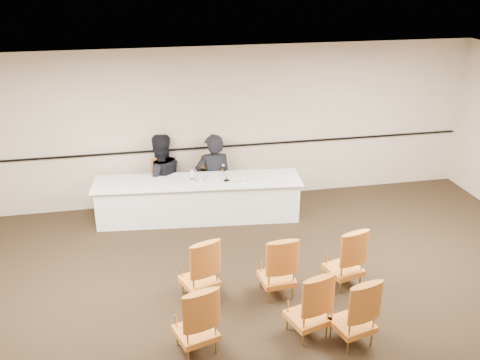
{
  "coord_description": "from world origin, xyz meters",
  "views": [
    {
      "loc": [
        -1.62,
        -5.64,
        4.47
      ],
      "look_at": [
        0.07,
        2.6,
        0.95
      ],
      "focal_mm": 40.0,
      "sensor_mm": 36.0,
      "label": 1
    }
  ],
  "objects_px": {
    "water_bottle": "(192,176)",
    "coffee_cup": "(244,179)",
    "microphone": "(226,174)",
    "panelist_second_chair": "(161,184)",
    "aud_chair_front_right": "(344,256)",
    "aud_chair_back_right": "(353,309)",
    "panelist_main": "(214,182)",
    "aud_chair_back_mid": "(308,303)",
    "panelist_main_chair": "(214,182)",
    "aud_chair_front_left": "(199,267)",
    "panelist_second": "(161,182)",
    "panel_table": "(198,199)",
    "aud_chair_front_mid": "(277,265)",
    "aud_chair_back_left": "(195,317)",
    "drinking_glass": "(201,179)"
  },
  "relations": [
    {
      "from": "aud_chair_front_right",
      "to": "aud_chair_back_left",
      "type": "relative_size",
      "value": 1.0
    },
    {
      "from": "water_bottle",
      "to": "drinking_glass",
      "type": "height_order",
      "value": "water_bottle"
    },
    {
      "from": "panel_table",
      "to": "aud_chair_front_mid",
      "type": "bearing_deg",
      "value": -67.72
    },
    {
      "from": "panel_table",
      "to": "aud_chair_front_left",
      "type": "distance_m",
      "value": 2.48
    },
    {
      "from": "panelist_main",
      "to": "drinking_glass",
      "type": "relative_size",
      "value": 19.39
    },
    {
      "from": "microphone",
      "to": "aud_chair_front_right",
      "type": "bearing_deg",
      "value": -74.72
    },
    {
      "from": "panelist_main",
      "to": "water_bottle",
      "type": "height_order",
      "value": "panelist_main"
    },
    {
      "from": "aud_chair_front_right",
      "to": "aud_chair_front_mid",
      "type": "bearing_deg",
      "value": 166.27
    },
    {
      "from": "water_bottle",
      "to": "aud_chair_front_right",
      "type": "relative_size",
      "value": 0.24
    },
    {
      "from": "water_bottle",
      "to": "aud_chair_front_right",
      "type": "distance_m",
      "value": 3.21
    },
    {
      "from": "panelist_second_chair",
      "to": "microphone",
      "type": "xyz_separation_m",
      "value": [
        1.14,
        -0.74,
        0.41
      ]
    },
    {
      "from": "aud_chair_front_mid",
      "to": "aud_chair_back_left",
      "type": "bearing_deg",
      "value": -147.21
    },
    {
      "from": "aud_chair_front_mid",
      "to": "microphone",
      "type": "bearing_deg",
      "value": 92.19
    },
    {
      "from": "panelist_main",
      "to": "panelist_main_chair",
      "type": "xyz_separation_m",
      "value": [
        -0.0,
        0.0,
        0.0
      ]
    },
    {
      "from": "panelist_main_chair",
      "to": "microphone",
      "type": "relative_size",
      "value": 3.4
    },
    {
      "from": "panelist_main_chair",
      "to": "panelist_second_chair",
      "type": "relative_size",
      "value": 1.0
    },
    {
      "from": "aud_chair_back_mid",
      "to": "aud_chair_back_right",
      "type": "height_order",
      "value": "same"
    },
    {
      "from": "panelist_second",
      "to": "panelist_second_chair",
      "type": "relative_size",
      "value": 2.0
    },
    {
      "from": "panel_table",
      "to": "aud_chair_front_left",
      "type": "relative_size",
      "value": 3.93
    },
    {
      "from": "panelist_second_chair",
      "to": "coffee_cup",
      "type": "height_order",
      "value": "panelist_second_chair"
    },
    {
      "from": "microphone",
      "to": "aud_chair_back_left",
      "type": "distance_m",
      "value": 3.62
    },
    {
      "from": "aud_chair_front_mid",
      "to": "aud_chair_front_left",
      "type": "bearing_deg",
      "value": 167.94
    },
    {
      "from": "panelist_main_chair",
      "to": "aud_chair_front_mid",
      "type": "height_order",
      "value": "same"
    },
    {
      "from": "aud_chair_front_mid",
      "to": "panelist_second",
      "type": "bearing_deg",
      "value": 109.56
    },
    {
      "from": "microphone",
      "to": "water_bottle",
      "type": "distance_m",
      "value": 0.61
    },
    {
      "from": "aud_chair_front_right",
      "to": "aud_chair_back_mid",
      "type": "distance_m",
      "value": 1.31
    },
    {
      "from": "water_bottle",
      "to": "aud_chair_front_mid",
      "type": "height_order",
      "value": "water_bottle"
    },
    {
      "from": "panelist_main_chair",
      "to": "coffee_cup",
      "type": "distance_m",
      "value": 0.95
    },
    {
      "from": "aud_chair_front_right",
      "to": "drinking_glass",
      "type": "bearing_deg",
      "value": 109.13
    },
    {
      "from": "panelist_main",
      "to": "panelist_second",
      "type": "distance_m",
      "value": 1.01
    },
    {
      "from": "coffee_cup",
      "to": "aud_chair_back_left",
      "type": "relative_size",
      "value": 0.13
    },
    {
      "from": "drinking_glass",
      "to": "aud_chair_front_right",
      "type": "bearing_deg",
      "value": -55.26
    },
    {
      "from": "coffee_cup",
      "to": "aud_chair_front_left",
      "type": "distance_m",
      "value": 2.49
    },
    {
      "from": "panel_table",
      "to": "aud_chair_front_mid",
      "type": "distance_m",
      "value": 2.73
    },
    {
      "from": "aud_chair_front_mid",
      "to": "panelist_main",
      "type": "bearing_deg",
      "value": 93.38
    },
    {
      "from": "drinking_glass",
      "to": "aud_chair_back_mid",
      "type": "distance_m",
      "value": 3.61
    },
    {
      "from": "aud_chair_back_right",
      "to": "panel_table",
      "type": "bearing_deg",
      "value": 96.24
    },
    {
      "from": "panelist_second_chair",
      "to": "coffee_cup",
      "type": "bearing_deg",
      "value": -25.64
    },
    {
      "from": "aud_chair_back_right",
      "to": "water_bottle",
      "type": "bearing_deg",
      "value": 97.71
    },
    {
      "from": "aud_chair_front_left",
      "to": "aud_chair_back_mid",
      "type": "xyz_separation_m",
      "value": [
        1.23,
        -1.1,
        0.0
      ]
    },
    {
      "from": "coffee_cup",
      "to": "aud_chair_front_right",
      "type": "height_order",
      "value": "aud_chair_front_right"
    },
    {
      "from": "panelist_main_chair",
      "to": "aud_chair_back_mid",
      "type": "height_order",
      "value": "same"
    },
    {
      "from": "coffee_cup",
      "to": "aud_chair_front_left",
      "type": "relative_size",
      "value": 0.13
    },
    {
      "from": "aud_chair_back_left",
      "to": "panelist_second_chair",
      "type": "bearing_deg",
      "value": 75.53
    },
    {
      "from": "aud_chair_front_right",
      "to": "aud_chair_back_left",
      "type": "xyz_separation_m",
      "value": [
        -2.29,
        -0.99,
        0.0
      ]
    },
    {
      "from": "water_bottle",
      "to": "coffee_cup",
      "type": "height_order",
      "value": "water_bottle"
    },
    {
      "from": "panelist_main_chair",
      "to": "panelist_second",
      "type": "bearing_deg",
      "value": 180.0
    },
    {
      "from": "aud_chair_back_mid",
      "to": "aud_chair_back_right",
      "type": "distance_m",
      "value": 0.56
    },
    {
      "from": "water_bottle",
      "to": "drinking_glass",
      "type": "relative_size",
      "value": 2.32
    },
    {
      "from": "aud_chair_back_right",
      "to": "microphone",
      "type": "bearing_deg",
      "value": 89.7
    }
  ]
}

